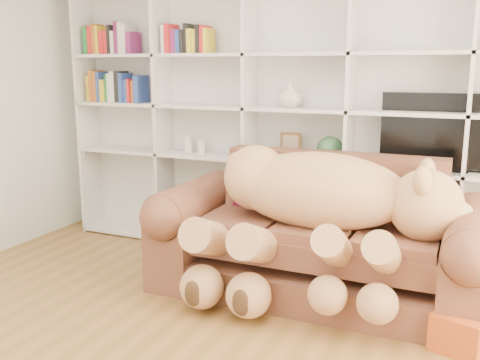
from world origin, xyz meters
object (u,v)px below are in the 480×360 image
at_px(gift_box, 460,332).
at_px(tv, 448,133).
at_px(sofa, 320,244).
at_px(teddy_bear, 316,208).

distance_m(gift_box, tv, 1.59).
xyz_separation_m(sofa, gift_box, (1.00, -0.47, -0.26)).
relative_size(teddy_bear, tv, 1.82).
bearing_deg(teddy_bear, sofa, 88.09).
height_order(sofa, teddy_bear, teddy_bear).
bearing_deg(sofa, gift_box, -25.37).
relative_size(teddy_bear, gift_box, 6.37).
bearing_deg(sofa, tv, 42.17).
distance_m(sofa, tv, 1.32).
xyz_separation_m(sofa, teddy_bear, (0.02, -0.20, 0.32)).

